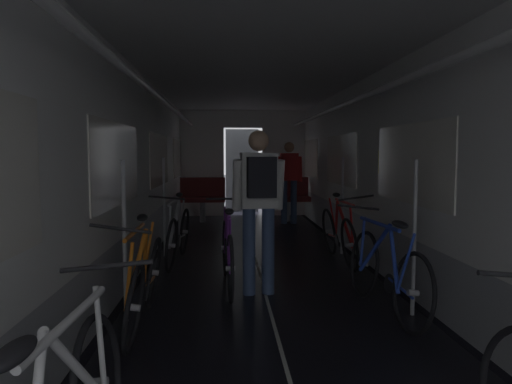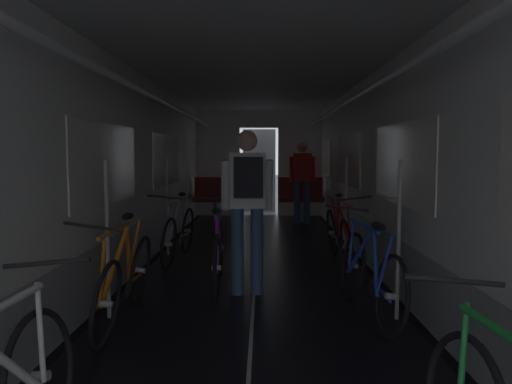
# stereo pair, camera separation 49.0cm
# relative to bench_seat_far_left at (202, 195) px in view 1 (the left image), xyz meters

# --- Properties ---
(train_car_shell) EXTENTS (3.14, 12.34, 2.57)m
(train_car_shell) POSITION_rel_bench_seat_far_left_xyz_m (0.90, -4.47, 1.13)
(train_car_shell) COLOR black
(train_car_shell) RESTS_ON ground
(bench_seat_far_left) EXTENTS (0.98, 0.51, 0.95)m
(bench_seat_far_left) POSITION_rel_bench_seat_far_left_xyz_m (0.00, 0.00, 0.00)
(bench_seat_far_left) COLOR gray
(bench_seat_far_left) RESTS_ON ground
(bench_seat_far_right) EXTENTS (0.98, 0.51, 0.95)m
(bench_seat_far_right) POSITION_rel_bench_seat_far_left_xyz_m (1.80, 0.00, 0.00)
(bench_seat_far_right) COLOR gray
(bench_seat_far_right) RESTS_ON ground
(bicycle_orange) EXTENTS (0.44, 1.69, 0.96)m
(bicycle_orange) POSITION_rel_bench_seat_far_left_xyz_m (-0.18, -6.10, -0.19)
(bicycle_orange) COLOR black
(bicycle_orange) RESTS_ON ground
(bicycle_blue) EXTENTS (0.48, 1.69, 0.95)m
(bicycle_blue) POSITION_rel_bench_seat_far_left_xyz_m (1.94, -5.90, -0.19)
(bicycle_blue) COLOR black
(bicycle_blue) RESTS_ON ground
(bicycle_silver) EXTENTS (0.44, 1.69, 0.95)m
(bicycle_silver) POSITION_rel_bench_seat_far_left_xyz_m (-0.14, -3.78, -0.18)
(bicycle_silver) COLOR black
(bicycle_silver) RESTS_ON ground
(bicycle_red) EXTENTS (0.44, 1.69, 0.95)m
(bicycle_red) POSITION_rel_bench_seat_far_left_xyz_m (2.00, -3.89, -0.19)
(bicycle_red) COLOR black
(bicycle_red) RESTS_ON ground
(person_cyclist_aisle) EXTENTS (0.55, 0.40, 1.69)m
(person_cyclist_aisle) POSITION_rel_bench_seat_far_left_xyz_m (0.84, -5.27, 0.45)
(person_cyclist_aisle) COLOR #384C75
(person_cyclist_aisle) RESTS_ON ground
(bicycle_purple_in_aisle) EXTENTS (0.44, 1.69, 0.93)m
(bicycle_purple_in_aisle) POSITION_rel_bench_seat_far_left_xyz_m (0.51, -5.01, -0.18)
(bicycle_purple_in_aisle) COLOR black
(bicycle_purple_in_aisle) RESTS_ON ground
(person_standing_near_bench) EXTENTS (0.53, 0.23, 1.69)m
(person_standing_near_bench) POSITION_rel_bench_seat_far_left_xyz_m (1.80, -0.38, 0.41)
(person_standing_near_bench) COLOR #384C75
(person_standing_near_bench) RESTS_ON ground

